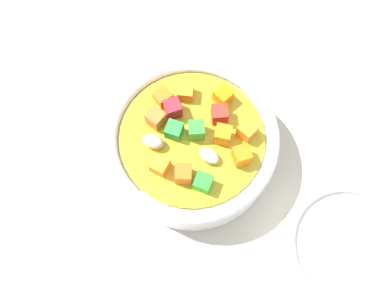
{
  "coord_description": "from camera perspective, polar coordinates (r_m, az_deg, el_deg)",
  "views": [
    {
      "loc": [
        12.84,
        -9.43,
        43.59
      ],
      "look_at": [
        0.0,
        0.0,
        2.71
      ],
      "focal_mm": 37.79,
      "sensor_mm": 36.0,
      "label": 1
    }
  ],
  "objects": [
    {
      "name": "ground_plane",
      "position": [
        0.47,
        0.0,
        -1.63
      ],
      "size": [
        140.0,
        140.0,
        2.0
      ],
      "primitive_type": "cube",
      "color": "#BAB2A0"
    },
    {
      "name": "spoon",
      "position": [
        0.52,
        15.03,
        9.08
      ],
      "size": [
        18.27,
        7.66,
        0.71
      ],
      "rotation": [
        0.0,
        0.0,
        3.48
      ],
      "color": "silver",
      "rests_on": "ground_plane"
    },
    {
      "name": "side_bowl_small",
      "position": [
        0.44,
        20.8,
        -13.68
      ],
      "size": [
        12.76,
        12.76,
        4.52
      ],
      "color": "white",
      "rests_on": "ground_plane"
    },
    {
      "name": "soup_bowl_main",
      "position": [
        0.44,
        0.01,
        0.17
      ],
      "size": [
        18.23,
        18.23,
        6.83
      ],
      "color": "white",
      "rests_on": "ground_plane"
    }
  ]
}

